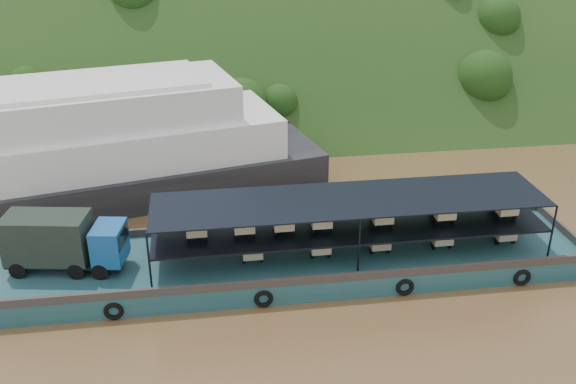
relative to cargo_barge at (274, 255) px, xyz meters
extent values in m
plane|color=brown|center=(3.48, 1.30, -1.14)|extent=(160.00, 160.00, 0.00)
cube|color=#1A3413|center=(3.48, 37.30, -1.14)|extent=(140.00, 39.60, 39.60)
cube|color=#16484D|center=(1.00, 0.00, -0.54)|extent=(35.00, 7.00, 1.20)
cube|color=#592D19|center=(1.00, 3.40, 0.31)|extent=(35.00, 0.20, 0.50)
cube|color=#592D19|center=(1.00, -3.40, 0.31)|extent=(35.00, 0.20, 0.50)
cube|color=#592D19|center=(18.40, 0.00, 0.31)|extent=(0.20, 7.00, 0.50)
torus|color=black|center=(-9.00, -3.55, -0.59)|extent=(1.06, 0.26, 1.06)
torus|color=black|center=(-1.00, -3.55, -0.59)|extent=(1.06, 0.26, 1.06)
torus|color=black|center=(7.00, -3.55, -0.59)|extent=(1.06, 0.26, 1.06)
torus|color=black|center=(14.00, -3.55, -0.59)|extent=(1.06, 0.26, 1.06)
cylinder|color=black|center=(-14.35, -0.46, 0.54)|extent=(1.00, 0.49, 0.96)
cylinder|color=black|center=(-14.01, 1.52, 0.54)|extent=(1.00, 0.49, 0.96)
cylinder|color=black|center=(-11.14, -1.01, 0.54)|extent=(1.00, 0.49, 0.96)
cylinder|color=black|center=(-10.80, 0.97, 0.54)|extent=(1.00, 0.49, 0.96)
cylinder|color=black|center=(-9.82, -1.24, 0.54)|extent=(1.00, 0.49, 0.96)
cylinder|color=black|center=(-9.48, 0.74, 0.54)|extent=(1.00, 0.49, 0.96)
cube|color=black|center=(-11.73, 0.11, 0.69)|extent=(6.77, 3.17, 0.19)
cube|color=#154F95|center=(-9.28, -0.31, 1.79)|extent=(1.99, 2.54, 2.10)
cube|color=black|center=(-8.48, -0.45, 2.17)|extent=(0.38, 1.90, 0.86)
cube|color=black|center=(-12.67, 0.27, 2.07)|extent=(4.91, 3.04, 2.68)
cube|color=black|center=(4.50, 0.00, 1.72)|extent=(23.00, 5.00, 0.12)
cube|color=black|center=(4.50, 0.00, 3.36)|extent=(23.00, 5.00, 0.08)
cylinder|color=black|center=(-7.00, -2.50, 1.71)|extent=(0.12, 0.12, 3.30)
cylinder|color=black|center=(-7.00, 2.50, 1.71)|extent=(0.12, 0.12, 3.30)
cylinder|color=black|center=(4.50, -2.50, 1.71)|extent=(0.12, 0.12, 3.30)
cylinder|color=black|center=(4.50, 2.50, 1.71)|extent=(0.12, 0.12, 3.30)
cylinder|color=black|center=(16.00, -2.50, 1.71)|extent=(0.12, 0.12, 3.30)
cylinder|color=black|center=(16.00, 2.50, 1.71)|extent=(0.12, 0.12, 3.30)
cylinder|color=black|center=(-1.31, 1.05, 0.32)|extent=(0.12, 0.52, 0.52)
cylinder|color=black|center=(-1.81, -0.75, 0.32)|extent=(0.14, 0.52, 0.52)
cylinder|color=black|center=(-0.81, -0.75, 0.32)|extent=(0.14, 0.52, 0.52)
cube|color=beige|center=(-1.31, -0.40, 0.66)|extent=(1.15, 1.50, 0.44)
cube|color=#AC290B|center=(-1.31, 0.75, 0.84)|extent=(0.55, 0.80, 0.80)
cube|color=#AC290B|center=(-1.31, 0.55, 1.34)|extent=(0.50, 0.10, 0.10)
cylinder|color=black|center=(2.68, 1.05, 0.32)|extent=(0.12, 0.52, 0.52)
cylinder|color=black|center=(2.18, -0.75, 0.32)|extent=(0.14, 0.52, 0.52)
cylinder|color=black|center=(3.18, -0.75, 0.32)|extent=(0.14, 0.52, 0.52)
cube|color=beige|center=(2.68, -0.40, 0.66)|extent=(1.15, 1.50, 0.44)
cube|color=red|center=(2.68, 0.75, 0.84)|extent=(0.55, 0.80, 0.80)
cube|color=red|center=(2.68, 0.55, 1.34)|extent=(0.50, 0.10, 0.10)
cylinder|color=black|center=(6.27, 1.05, 0.32)|extent=(0.12, 0.52, 0.52)
cylinder|color=black|center=(5.77, -0.75, 0.32)|extent=(0.14, 0.52, 0.52)
cylinder|color=black|center=(6.77, -0.75, 0.32)|extent=(0.14, 0.52, 0.52)
cube|color=tan|center=(6.27, -0.40, 0.66)|extent=(1.15, 1.50, 0.44)
cube|color=red|center=(6.27, 0.75, 0.84)|extent=(0.55, 0.80, 0.80)
cube|color=red|center=(6.27, 0.55, 1.34)|extent=(0.50, 0.10, 0.10)
cylinder|color=black|center=(10.10, 1.05, 0.32)|extent=(0.12, 0.52, 0.52)
cylinder|color=black|center=(9.60, -0.75, 0.32)|extent=(0.14, 0.52, 0.52)
cylinder|color=black|center=(10.60, -0.75, 0.32)|extent=(0.14, 0.52, 0.52)
cube|color=beige|center=(10.10, -0.40, 0.66)|extent=(1.15, 1.50, 0.44)
cube|color=red|center=(10.10, 0.75, 0.84)|extent=(0.55, 0.80, 0.80)
cube|color=red|center=(10.10, 0.55, 1.34)|extent=(0.50, 0.10, 0.10)
cylinder|color=black|center=(14.12, 1.05, 0.32)|extent=(0.12, 0.52, 0.52)
cylinder|color=black|center=(13.62, -0.75, 0.32)|extent=(0.14, 0.52, 0.52)
cylinder|color=black|center=(14.62, -0.75, 0.32)|extent=(0.14, 0.52, 0.52)
cube|color=beige|center=(14.12, -0.40, 0.66)|extent=(1.15, 1.50, 0.44)
cube|color=red|center=(14.12, 0.75, 0.84)|extent=(0.55, 0.80, 0.80)
cube|color=red|center=(14.12, 0.55, 1.34)|extent=(0.50, 0.10, 0.10)
cylinder|color=black|center=(-4.40, 1.05, 2.04)|extent=(0.12, 0.52, 0.52)
cylinder|color=black|center=(-4.90, -0.75, 2.04)|extent=(0.14, 0.52, 0.52)
cylinder|color=black|center=(-3.90, -0.75, 2.04)|extent=(0.14, 0.52, 0.52)
cube|color=tan|center=(-4.40, -0.40, 2.38)|extent=(1.15, 1.50, 0.44)
cube|color=#1A389E|center=(-4.40, 0.75, 2.56)|extent=(0.55, 0.80, 0.80)
cube|color=#1A389E|center=(-4.40, 0.55, 3.06)|extent=(0.50, 0.10, 0.10)
cylinder|color=black|center=(-1.73, 1.05, 2.04)|extent=(0.12, 0.52, 0.52)
cylinder|color=black|center=(-2.23, -0.75, 2.04)|extent=(0.14, 0.52, 0.52)
cylinder|color=black|center=(-1.23, -0.75, 2.04)|extent=(0.14, 0.52, 0.52)
cube|color=beige|center=(-1.73, -0.40, 2.38)|extent=(1.15, 1.50, 0.44)
cube|color=navy|center=(-1.73, 0.75, 2.56)|extent=(0.55, 0.80, 0.80)
cube|color=navy|center=(-1.73, 0.55, 3.06)|extent=(0.50, 0.10, 0.10)
cylinder|color=black|center=(2.70, 1.05, 2.04)|extent=(0.12, 0.52, 0.52)
cylinder|color=black|center=(2.20, -0.75, 2.04)|extent=(0.14, 0.52, 0.52)
cylinder|color=black|center=(3.20, -0.75, 2.04)|extent=(0.14, 0.52, 0.52)
cube|color=beige|center=(2.70, -0.40, 2.38)|extent=(1.15, 1.50, 0.44)
cube|color=#AF0D0B|center=(2.70, 0.75, 2.56)|extent=(0.55, 0.80, 0.80)
cube|color=#AF0D0B|center=(2.70, 0.55, 3.06)|extent=(0.50, 0.10, 0.10)
cylinder|color=black|center=(6.31, 1.05, 2.04)|extent=(0.12, 0.52, 0.52)
cylinder|color=black|center=(5.81, -0.75, 2.04)|extent=(0.14, 0.52, 0.52)
cylinder|color=black|center=(6.81, -0.75, 2.04)|extent=(0.14, 0.52, 0.52)
cube|color=#C0B388|center=(6.31, -0.40, 2.38)|extent=(1.15, 1.50, 0.44)
cube|color=tan|center=(6.31, 0.75, 2.56)|extent=(0.55, 0.80, 0.80)
cube|color=tan|center=(6.31, 0.55, 3.06)|extent=(0.50, 0.10, 0.10)
cylinder|color=black|center=(10.09, 1.05, 2.04)|extent=(0.12, 0.52, 0.52)
cylinder|color=black|center=(9.59, -0.75, 2.04)|extent=(0.14, 0.52, 0.52)
cylinder|color=black|center=(10.59, -0.75, 2.04)|extent=(0.14, 0.52, 0.52)
cube|color=beige|center=(10.09, -0.40, 2.38)|extent=(1.15, 1.50, 0.44)
cube|color=red|center=(10.09, 0.75, 2.56)|extent=(0.55, 0.80, 0.80)
cube|color=red|center=(10.09, 0.55, 3.06)|extent=(0.50, 0.10, 0.10)
cylinder|color=black|center=(13.96, 1.05, 2.04)|extent=(0.12, 0.52, 0.52)
cylinder|color=black|center=(13.46, -0.75, 2.04)|extent=(0.14, 0.52, 0.52)
cylinder|color=black|center=(14.46, -0.75, 2.04)|extent=(0.14, 0.52, 0.52)
cube|color=beige|center=(13.96, -0.40, 2.38)|extent=(1.15, 1.50, 0.44)
cube|color=tan|center=(13.96, 0.75, 2.56)|extent=(0.55, 0.80, 0.80)
cube|color=tan|center=(13.96, 0.55, 3.06)|extent=(0.50, 0.10, 0.10)
cylinder|color=black|center=(0.51, 1.05, 2.04)|extent=(0.12, 0.52, 0.52)
cylinder|color=black|center=(0.01, -0.75, 2.04)|extent=(0.14, 0.52, 0.52)
cylinder|color=black|center=(1.01, -0.75, 2.04)|extent=(0.14, 0.52, 0.52)
cube|color=beige|center=(0.51, -0.40, 2.38)|extent=(1.15, 1.50, 0.44)
cube|color=navy|center=(0.51, 0.75, 2.56)|extent=(0.55, 0.80, 0.80)
cube|color=navy|center=(0.51, 0.55, 3.06)|extent=(0.50, 0.10, 0.10)
cube|color=black|center=(-16.15, 12.17, 0.14)|extent=(43.76, 19.88, 2.55)
cube|color=white|center=(-16.15, 12.17, 2.90)|extent=(37.31, 17.41, 2.97)
cube|color=white|center=(-16.15, 12.17, 5.76)|extent=(30.87, 14.95, 2.76)
cube|color=white|center=(-16.15, 12.17, 7.30)|extent=(26.49, 12.96, 0.32)
camera|label=1|loc=(-3.85, -32.65, 19.55)|focal=40.00mm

